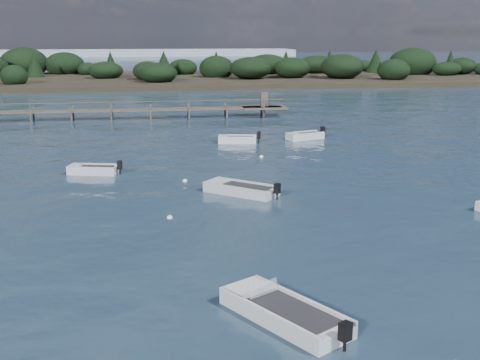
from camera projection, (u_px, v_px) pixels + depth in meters
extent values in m
plane|color=#182838|center=(218.00, 105.00, 80.29)|extent=(400.00, 400.00, 0.00)
cube|color=silver|center=(241.00, 192.00, 36.14)|extent=(4.47, 4.16, 0.74)
cube|color=silver|center=(218.00, 181.00, 36.90)|extent=(1.80, 1.85, 0.15)
cube|color=black|center=(246.00, 187.00, 35.88)|extent=(3.17, 2.98, 0.13)
cube|color=silver|center=(234.00, 188.00, 35.39)|extent=(3.46, 2.97, 0.15)
cube|color=silver|center=(248.00, 182.00, 36.68)|extent=(3.46, 2.97, 0.15)
cube|color=black|center=(277.00, 188.00, 34.76)|extent=(0.46, 0.47, 0.58)
cylinder|color=black|center=(277.00, 197.00, 34.88)|extent=(0.15, 0.15, 0.58)
cube|color=silver|center=(237.00, 142.00, 52.69)|extent=(3.47, 1.88, 0.77)
cube|color=silver|center=(223.00, 136.00, 52.62)|extent=(0.99, 1.31, 0.15)
cube|color=black|center=(240.00, 137.00, 52.60)|extent=(2.39, 1.44, 0.13)
cube|color=silver|center=(237.00, 138.00, 52.01)|extent=(3.26, 0.72, 0.15)
cube|color=silver|center=(238.00, 135.00, 53.16)|extent=(3.26, 0.72, 0.15)
cube|color=black|center=(259.00, 135.00, 52.50)|extent=(0.37, 0.42, 0.60)
cylinder|color=black|center=(259.00, 141.00, 52.62)|extent=(0.13, 0.13, 0.60)
cube|color=silver|center=(305.00, 138.00, 54.46)|extent=(3.61, 2.33, 0.78)
cube|color=silver|center=(293.00, 134.00, 53.79)|extent=(1.14, 1.40, 0.16)
cube|color=black|center=(307.00, 134.00, 54.49)|extent=(2.51, 1.73, 0.13)
cube|color=silver|center=(309.00, 134.00, 53.82)|extent=(3.24, 1.18, 0.16)
cube|color=silver|center=(301.00, 132.00, 54.87)|extent=(3.24, 1.18, 0.16)
cube|color=black|center=(323.00, 130.00, 55.16)|extent=(0.42, 0.46, 0.62)
cylinder|color=black|center=(323.00, 136.00, 55.29)|extent=(0.14, 0.14, 0.62)
cube|color=silver|center=(284.00, 317.00, 20.30)|extent=(4.03, 5.07, 0.74)
cube|color=silver|center=(249.00, 288.00, 21.57)|extent=(1.98, 1.83, 0.15)
cube|color=black|center=(293.00, 312.00, 19.93)|extent=(2.92, 3.56, 0.13)
cube|color=silver|center=(266.00, 312.00, 19.68)|extent=(2.60, 4.21, 0.15)
cube|color=silver|center=(302.00, 299.00, 20.71)|extent=(2.60, 4.21, 0.15)
cube|color=black|center=(345.00, 331.00, 18.19)|extent=(0.46, 0.44, 0.58)
cylinder|color=black|center=(345.00, 346.00, 18.31)|extent=(0.14, 0.14, 0.58)
cube|color=silver|center=(263.00, 288.00, 20.93)|extent=(1.19, 0.81, 0.44)
cube|color=silver|center=(93.00, 172.00, 41.24)|extent=(3.52, 2.09, 0.72)
cube|color=silver|center=(75.00, 166.00, 41.25)|extent=(1.06, 1.36, 0.14)
cube|color=black|center=(97.00, 167.00, 41.14)|extent=(2.43, 1.58, 0.12)
cube|color=silver|center=(90.00, 168.00, 40.55)|extent=(3.23, 0.91, 0.14)
cube|color=silver|center=(96.00, 164.00, 41.73)|extent=(3.23, 0.91, 0.14)
cube|color=black|center=(120.00, 165.00, 40.95)|extent=(0.36, 0.41, 0.57)
cylinder|color=black|center=(120.00, 172.00, 41.06)|extent=(0.12, 0.12, 0.57)
sphere|color=white|center=(170.00, 218.00, 31.42)|extent=(0.32, 0.32, 0.32)
sphere|color=white|center=(261.00, 157.00, 46.73)|extent=(0.32, 0.32, 0.32)
sphere|color=white|center=(185.00, 181.00, 39.14)|extent=(0.32, 0.32, 0.32)
cube|color=brown|center=(264.00, 107.00, 69.11)|extent=(5.00, 3.20, 0.18)
cube|color=brown|center=(264.00, 100.00, 68.89)|extent=(0.80, 0.80, 1.60)
cylinder|color=brown|center=(31.00, 118.00, 64.69)|extent=(0.20, 0.20, 2.20)
cylinder|color=brown|center=(34.00, 116.00, 66.33)|extent=(0.20, 0.20, 2.20)
cylinder|color=brown|center=(71.00, 118.00, 65.31)|extent=(0.20, 0.20, 2.20)
cylinder|color=brown|center=(73.00, 115.00, 66.95)|extent=(0.20, 0.20, 2.20)
cylinder|color=brown|center=(111.00, 117.00, 65.93)|extent=(0.20, 0.20, 2.20)
cylinder|color=brown|center=(112.00, 115.00, 67.57)|extent=(0.20, 0.20, 2.20)
cylinder|color=brown|center=(151.00, 116.00, 66.55)|extent=(0.20, 0.20, 2.20)
cylinder|color=brown|center=(151.00, 114.00, 68.19)|extent=(0.20, 0.20, 2.20)
cylinder|color=brown|center=(189.00, 115.00, 67.17)|extent=(0.20, 0.20, 2.20)
cylinder|color=brown|center=(188.00, 113.00, 68.81)|extent=(0.20, 0.20, 2.20)
cylinder|color=brown|center=(227.00, 114.00, 67.79)|extent=(0.20, 0.20, 2.20)
cylinder|color=brown|center=(225.00, 112.00, 69.43)|extent=(0.20, 0.20, 2.20)
cylinder|color=brown|center=(264.00, 114.00, 68.42)|extent=(0.20, 0.20, 2.20)
cylinder|color=brown|center=(261.00, 112.00, 70.06)|extent=(0.20, 0.20, 2.20)
cube|color=black|center=(317.00, 79.00, 122.32)|extent=(190.00, 40.00, 1.60)
ellipsoid|color=black|center=(318.00, 66.00, 121.64)|extent=(180.50, 36.00, 4.40)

